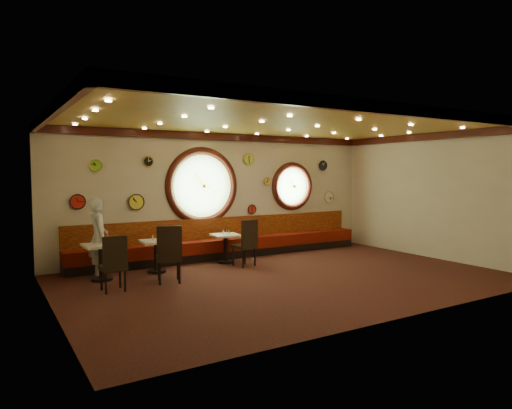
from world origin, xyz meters
name	(u,v)px	position (x,y,z in m)	size (l,w,h in m)	color
floor	(289,278)	(0.00, 0.00, 0.00)	(9.00, 6.00, 0.00)	black
ceiling	(290,123)	(0.00, 0.00, 3.20)	(9.00, 6.00, 0.02)	gold
wall_back	(223,195)	(0.00, 3.00, 1.60)	(9.00, 0.02, 3.20)	beige
wall_front	(406,212)	(0.00, -3.00, 1.60)	(9.00, 0.02, 3.20)	beige
wall_left	(51,211)	(-4.50, 0.00, 1.60)	(0.02, 6.00, 3.20)	beige
wall_right	(433,196)	(4.50, 0.00, 1.60)	(0.02, 6.00, 3.20)	beige
molding_back	(224,137)	(0.00, 2.95, 3.11)	(9.00, 0.10, 0.18)	#38110A
molding_front	(406,110)	(0.00, -2.95, 3.11)	(9.00, 0.10, 0.18)	#38110A
molding_left	(51,112)	(-4.45, 0.00, 3.11)	(0.10, 6.00, 0.18)	#38110A
molding_right	(434,136)	(4.45, 0.00, 3.11)	(0.10, 6.00, 0.18)	#38110A
banquette_base	(228,254)	(0.00, 2.72, 0.10)	(8.00, 0.55, 0.20)	black
banquette_seat	(228,244)	(0.00, 2.72, 0.35)	(8.00, 0.55, 0.30)	#581007
banquette_back	(224,228)	(0.00, 2.94, 0.75)	(8.00, 0.10, 0.55)	#630907
porthole_left_glass	(202,186)	(-0.60, 3.00, 1.85)	(1.66, 1.66, 0.02)	#92CC7A
porthole_left_frame	(202,186)	(-0.60, 2.98, 1.85)	(1.98, 1.98, 0.18)	#38110A
porthole_left_ring	(203,186)	(-0.60, 2.95, 1.85)	(1.61, 1.61, 0.03)	gold
porthole_right_glass	(292,186)	(2.20, 3.00, 1.80)	(1.10, 1.10, 0.02)	#92CC7A
porthole_right_frame	(292,186)	(2.20, 2.98, 1.80)	(1.38, 1.38, 0.18)	#38110A
porthole_right_ring	(293,186)	(2.20, 2.95, 1.80)	(1.09, 1.09, 0.03)	gold
wall_clock_0	(249,159)	(0.75, 2.96, 2.55)	(0.30, 0.30, 0.03)	#BBDB44
wall_clock_1	(96,165)	(-3.20, 2.96, 2.35)	(0.26, 0.26, 0.03)	#7DCB28
wall_clock_2	(78,202)	(-3.60, 2.96, 1.55)	(0.32, 0.32, 0.03)	red
wall_clock_3	(323,166)	(3.30, 2.96, 2.40)	(0.28, 0.28, 0.03)	black
wall_clock_4	(329,197)	(3.55, 2.96, 1.45)	(0.34, 0.34, 0.03)	white
wall_clock_5	(136,202)	(-2.30, 2.96, 1.50)	(0.36, 0.36, 0.03)	yellow
wall_clock_6	(148,162)	(-2.00, 2.96, 2.45)	(0.24, 0.24, 0.03)	black
wall_clock_7	(252,209)	(0.85, 2.96, 1.20)	(0.24, 0.24, 0.03)	red
wall_clock_8	(267,181)	(1.35, 2.96, 1.95)	(0.22, 0.22, 0.03)	#EBC34E
table_a	(101,258)	(-3.37, 1.81, 0.47)	(0.71, 0.71, 0.75)	black
table_b	(157,252)	(-2.17, 1.96, 0.45)	(0.69, 0.69, 0.71)	black
table_c	(226,245)	(-0.37, 2.14, 0.44)	(0.71, 0.71, 0.70)	black
chair_a	(114,260)	(-3.37, 0.77, 0.60)	(0.44, 0.44, 0.65)	black
chair_b	(169,250)	(-2.28, 0.87, 0.66)	(0.60, 0.60, 0.71)	black
chair_c	(247,240)	(-0.16, 1.49, 0.63)	(0.54, 0.54, 0.68)	black
condiment_a_salt	(94,241)	(-3.48, 1.91, 0.80)	(0.04, 0.04, 0.11)	silver
condiment_b_salt	(153,238)	(-2.22, 2.02, 0.76)	(0.04, 0.04, 0.11)	silver
condiment_c_salt	(223,232)	(-0.40, 2.22, 0.75)	(0.04, 0.04, 0.11)	silver
condiment_a_pepper	(103,242)	(-3.34, 1.77, 0.80)	(0.04, 0.04, 0.11)	silver
condiment_b_pepper	(159,238)	(-2.11, 1.92, 0.76)	(0.03, 0.03, 0.10)	silver
condiment_c_pepper	(227,232)	(-0.33, 2.16, 0.75)	(0.04, 0.04, 0.10)	silver
condiment_a_bottle	(108,239)	(-3.22, 1.86, 0.83)	(0.05, 0.05, 0.17)	gold
condiment_b_bottle	(158,235)	(-2.08, 2.08, 0.80)	(0.06, 0.06, 0.18)	gold
condiment_c_bottle	(229,231)	(-0.25, 2.19, 0.77)	(0.05, 0.05, 0.15)	gold
waiter	(98,237)	(-3.34, 2.20, 0.83)	(0.61, 0.40, 1.67)	silver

